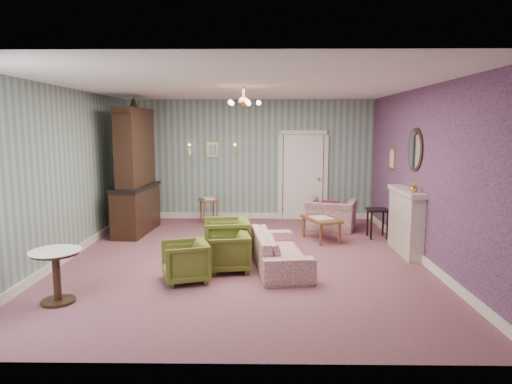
{
  "coord_description": "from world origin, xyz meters",
  "views": [
    {
      "loc": [
        0.31,
        -7.54,
        2.23
      ],
      "look_at": [
        0.2,
        0.4,
        1.1
      ],
      "focal_mm": 31.82,
      "sensor_mm": 36.0,
      "label": 1
    }
  ],
  "objects_px": {
    "fireplace": "(405,221)",
    "side_table_black": "(377,223)",
    "olive_chair_a": "(185,260)",
    "olive_chair_c": "(226,237)",
    "sofa_chintz": "(279,244)",
    "pedestal_table": "(57,276)",
    "olive_chair_b": "(228,250)",
    "dresser": "(135,168)",
    "coffee_table": "(321,229)",
    "wingback_chair": "(331,210)"
  },
  "relations": [
    {
      "from": "fireplace",
      "to": "side_table_black",
      "type": "distance_m",
      "value": 1.17
    },
    {
      "from": "olive_chair_a",
      "to": "olive_chair_c",
      "type": "height_order",
      "value": "olive_chair_c"
    },
    {
      "from": "olive_chair_a",
      "to": "sofa_chintz",
      "type": "distance_m",
      "value": 1.56
    },
    {
      "from": "olive_chair_a",
      "to": "pedestal_table",
      "type": "height_order",
      "value": "pedestal_table"
    },
    {
      "from": "pedestal_table",
      "to": "olive_chair_b",
      "type": "bearing_deg",
      "value": 32.97
    },
    {
      "from": "dresser",
      "to": "olive_chair_c",
      "type": "bearing_deg",
      "value": -39.53
    },
    {
      "from": "olive_chair_c",
      "to": "pedestal_table",
      "type": "distance_m",
      "value": 2.82
    },
    {
      "from": "fireplace",
      "to": "coffee_table",
      "type": "xyz_separation_m",
      "value": [
        -1.38,
        0.88,
        -0.35
      ]
    },
    {
      "from": "olive_chair_a",
      "to": "wingback_chair",
      "type": "distance_m",
      "value": 4.32
    },
    {
      "from": "sofa_chintz",
      "to": "coffee_table",
      "type": "relative_size",
      "value": 2.13
    },
    {
      "from": "sofa_chintz",
      "to": "wingback_chair",
      "type": "relative_size",
      "value": 1.87
    },
    {
      "from": "olive_chair_a",
      "to": "side_table_black",
      "type": "height_order",
      "value": "olive_chair_a"
    },
    {
      "from": "olive_chair_c",
      "to": "side_table_black",
      "type": "bearing_deg",
      "value": 110.53
    },
    {
      "from": "olive_chair_a",
      "to": "wingback_chair",
      "type": "relative_size",
      "value": 0.63
    },
    {
      "from": "coffee_table",
      "to": "pedestal_table",
      "type": "distance_m",
      "value": 5.02
    },
    {
      "from": "olive_chair_c",
      "to": "wingback_chair",
      "type": "height_order",
      "value": "wingback_chair"
    },
    {
      "from": "dresser",
      "to": "olive_chair_a",
      "type": "bearing_deg",
      "value": -59.15
    },
    {
      "from": "pedestal_table",
      "to": "fireplace",
      "type": "bearing_deg",
      "value": 24.95
    },
    {
      "from": "olive_chair_c",
      "to": "sofa_chintz",
      "type": "relative_size",
      "value": 0.4
    },
    {
      "from": "dresser",
      "to": "pedestal_table",
      "type": "bearing_deg",
      "value": -84.92
    },
    {
      "from": "olive_chair_a",
      "to": "olive_chair_c",
      "type": "relative_size",
      "value": 0.84
    },
    {
      "from": "wingback_chair",
      "to": "fireplace",
      "type": "xyz_separation_m",
      "value": [
        1.04,
        -1.85,
        0.13
      ]
    },
    {
      "from": "fireplace",
      "to": "coffee_table",
      "type": "height_order",
      "value": "fireplace"
    },
    {
      "from": "wingback_chair",
      "to": "coffee_table",
      "type": "xyz_separation_m",
      "value": [
        -0.34,
        -0.97,
        -0.22
      ]
    },
    {
      "from": "sofa_chintz",
      "to": "wingback_chair",
      "type": "xyz_separation_m",
      "value": [
        1.24,
        2.72,
        0.07
      ]
    },
    {
      "from": "olive_chair_c",
      "to": "pedestal_table",
      "type": "height_order",
      "value": "olive_chair_c"
    },
    {
      "from": "wingback_chair",
      "to": "pedestal_table",
      "type": "bearing_deg",
      "value": 63.74
    },
    {
      "from": "sofa_chintz",
      "to": "dresser",
      "type": "distance_m",
      "value": 3.95
    },
    {
      "from": "olive_chair_b",
      "to": "coffee_table",
      "type": "bearing_deg",
      "value": 129.26
    },
    {
      "from": "olive_chair_c",
      "to": "olive_chair_a",
      "type": "bearing_deg",
      "value": -31.53
    },
    {
      "from": "olive_chair_a",
      "to": "olive_chair_b",
      "type": "bearing_deg",
      "value": 113.22
    },
    {
      "from": "sofa_chintz",
      "to": "coffee_table",
      "type": "xyz_separation_m",
      "value": [
        0.89,
        1.74,
        -0.15
      ]
    },
    {
      "from": "sofa_chintz",
      "to": "fireplace",
      "type": "relative_size",
      "value": 1.38
    },
    {
      "from": "olive_chair_a",
      "to": "sofa_chintz",
      "type": "relative_size",
      "value": 0.34
    },
    {
      "from": "olive_chair_b",
      "to": "olive_chair_c",
      "type": "xyz_separation_m",
      "value": [
        -0.08,
        0.62,
        0.05
      ]
    },
    {
      "from": "fireplace",
      "to": "side_table_black",
      "type": "xyz_separation_m",
      "value": [
        -0.21,
        1.12,
        -0.28
      ]
    },
    {
      "from": "wingback_chair",
      "to": "side_table_black",
      "type": "bearing_deg",
      "value": 156.15
    },
    {
      "from": "sofa_chintz",
      "to": "olive_chair_b",
      "type": "bearing_deg",
      "value": 95.72
    },
    {
      "from": "coffee_table",
      "to": "olive_chair_b",
      "type": "bearing_deg",
      "value": -131.39
    },
    {
      "from": "dresser",
      "to": "coffee_table",
      "type": "relative_size",
      "value": 3.06
    },
    {
      "from": "olive_chair_c",
      "to": "wingback_chair",
      "type": "relative_size",
      "value": 0.75
    },
    {
      "from": "olive_chair_b",
      "to": "side_table_black",
      "type": "bearing_deg",
      "value": 117.7
    },
    {
      "from": "fireplace",
      "to": "pedestal_table",
      "type": "distance_m",
      "value": 5.71
    },
    {
      "from": "olive_chair_c",
      "to": "side_table_black",
      "type": "height_order",
      "value": "olive_chair_c"
    },
    {
      "from": "sofa_chintz",
      "to": "dresser",
      "type": "bearing_deg",
      "value": 43.38
    },
    {
      "from": "coffee_table",
      "to": "fireplace",
      "type": "bearing_deg",
      "value": -32.56
    },
    {
      "from": "dresser",
      "to": "side_table_black",
      "type": "bearing_deg",
      "value": -0.74
    },
    {
      "from": "olive_chair_c",
      "to": "fireplace",
      "type": "distance_m",
      "value": 3.19
    },
    {
      "from": "olive_chair_b",
      "to": "side_table_black",
      "type": "distance_m",
      "value": 3.6
    },
    {
      "from": "olive_chair_b",
      "to": "sofa_chintz",
      "type": "distance_m",
      "value": 0.83
    }
  ]
}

